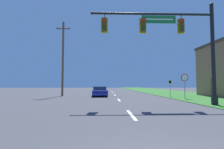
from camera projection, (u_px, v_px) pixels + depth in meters
name	position (u px, v px, depth m)	size (l,w,h in m)	color
grass_verge_right	(169.00, 92.00, 32.64)	(10.00, 110.00, 0.04)	#2D6626
road_center_line	(115.00, 95.00, 24.31)	(0.16, 34.80, 0.01)	silver
signal_mast	(179.00, 41.00, 12.38)	(8.93, 0.47, 7.32)	black
car_ahead	(100.00, 91.00, 21.92)	(2.06, 4.37, 1.19)	black
stop_sign	(185.00, 81.00, 17.65)	(0.76, 0.07, 2.50)	gray
route_sign_post	(170.00, 84.00, 20.78)	(0.55, 0.06, 2.03)	gray
utility_pole_near	(63.00, 57.00, 22.38)	(1.80, 0.26, 9.59)	brown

